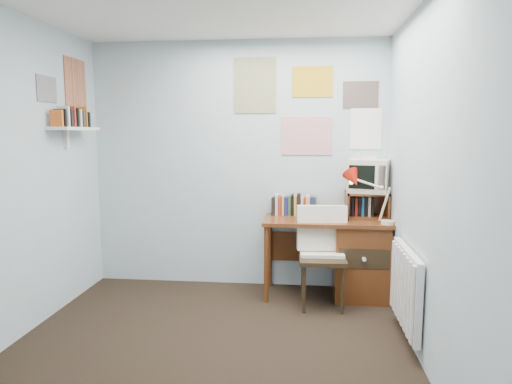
% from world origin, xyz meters
% --- Properties ---
extents(ground, '(3.50, 3.50, 0.00)m').
position_xyz_m(ground, '(0.00, 0.00, 0.00)').
color(ground, black).
rests_on(ground, ground).
extents(back_wall, '(3.00, 0.02, 2.50)m').
position_xyz_m(back_wall, '(0.00, 1.75, 1.25)').
color(back_wall, '#A5B3BC').
rests_on(back_wall, ground).
extents(right_wall, '(0.02, 3.50, 2.50)m').
position_xyz_m(right_wall, '(1.50, 0.00, 1.25)').
color(right_wall, '#A5B3BC').
rests_on(right_wall, ground).
extents(desk, '(1.20, 0.55, 0.76)m').
position_xyz_m(desk, '(1.17, 1.48, 0.41)').
color(desk, '#5A2E14').
rests_on(desk, ground).
extents(desk_chair, '(0.47, 0.45, 0.89)m').
position_xyz_m(desk_chair, '(0.86, 1.18, 0.45)').
color(desk_chair, black).
rests_on(desk_chair, ground).
extents(desk_lamp, '(0.31, 0.27, 0.44)m').
position_xyz_m(desk_lamp, '(1.44, 1.29, 0.98)').
color(desk_lamp, '#B71B0C').
rests_on(desk_lamp, desk).
extents(tv_riser, '(0.40, 0.30, 0.25)m').
position_xyz_m(tv_riser, '(1.29, 1.59, 0.89)').
color(tv_riser, '#5A2E14').
rests_on(tv_riser, desk).
extents(crt_tv, '(0.45, 0.43, 0.35)m').
position_xyz_m(crt_tv, '(1.31, 1.61, 1.18)').
color(crt_tv, beige).
rests_on(crt_tv, tv_riser).
extents(book_row, '(0.60, 0.14, 0.22)m').
position_xyz_m(book_row, '(0.66, 1.66, 0.87)').
color(book_row, '#5A2E14').
rests_on(book_row, desk).
extents(radiator, '(0.09, 0.80, 0.60)m').
position_xyz_m(radiator, '(1.46, 0.55, 0.42)').
color(radiator, white).
rests_on(radiator, right_wall).
extents(wall_shelf, '(0.20, 0.62, 0.24)m').
position_xyz_m(wall_shelf, '(-1.40, 1.10, 1.62)').
color(wall_shelf, white).
rests_on(wall_shelf, left_wall).
extents(posters_back, '(1.20, 0.01, 0.90)m').
position_xyz_m(posters_back, '(0.70, 1.74, 1.85)').
color(posters_back, white).
rests_on(posters_back, back_wall).
extents(posters_left, '(0.01, 0.70, 0.60)m').
position_xyz_m(posters_left, '(-1.49, 1.10, 2.00)').
color(posters_left, white).
rests_on(posters_left, left_wall).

